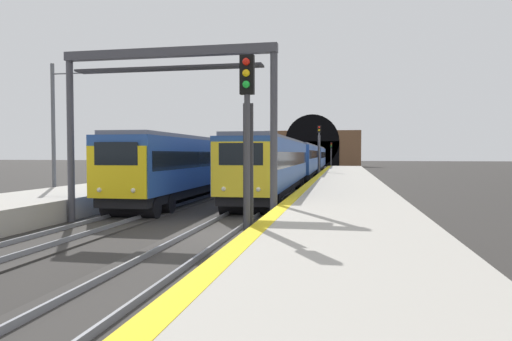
% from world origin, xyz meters
% --- Properties ---
extents(ground_plane, '(320.00, 320.00, 0.00)m').
position_xyz_m(ground_plane, '(0.00, 0.00, 0.00)').
color(ground_plane, '#302D2B').
extents(platform_right, '(112.00, 4.93, 0.92)m').
position_xyz_m(platform_right, '(0.00, -4.49, 0.46)').
color(platform_right, '#ADA89E').
rests_on(platform_right, ground_plane).
extents(platform_right_edge_strip, '(112.00, 0.50, 0.01)m').
position_xyz_m(platform_right_edge_strip, '(0.00, -2.28, 0.93)').
color(platform_right_edge_strip, yellow).
rests_on(platform_right_edge_strip, platform_right).
extents(track_main_line, '(160.00, 2.68, 0.21)m').
position_xyz_m(track_main_line, '(0.00, 0.00, 0.04)').
color(track_main_line, '#383533').
rests_on(track_main_line, ground_plane).
extents(track_adjacent_line, '(160.00, 2.69, 0.21)m').
position_xyz_m(track_adjacent_line, '(0.00, 4.86, 0.04)').
color(track_adjacent_line, '#383533').
rests_on(track_adjacent_line, ground_plane).
extents(train_main_approaching, '(60.05, 3.00, 3.82)m').
position_xyz_m(train_main_approaching, '(33.89, -0.00, 2.18)').
color(train_main_approaching, '#264C99').
rests_on(train_main_approaching, ground_plane).
extents(train_adjacent_platform, '(42.41, 3.01, 4.73)m').
position_xyz_m(train_adjacent_platform, '(23.19, 4.86, 2.21)').
color(train_adjacent_platform, '#264C99').
rests_on(train_adjacent_platform, ground_plane).
extents(railway_signal_near, '(0.39, 0.38, 5.49)m').
position_xyz_m(railway_signal_near, '(-3.07, -1.88, 3.31)').
color(railway_signal_near, '#38383D').
rests_on(railway_signal_near, ground_plane).
extents(railway_signal_mid, '(0.39, 0.38, 5.74)m').
position_xyz_m(railway_signal_mid, '(32.67, -1.88, 3.33)').
color(railway_signal_mid, '#4C4C54').
rests_on(railway_signal_mid, ground_plane).
extents(railway_signal_far, '(0.39, 0.38, 5.02)m').
position_xyz_m(railway_signal_far, '(77.00, -1.88, 3.05)').
color(railway_signal_far, '#38383D').
rests_on(railway_signal_far, ground_plane).
extents(overhead_signal_gantry, '(0.70, 8.79, 7.00)m').
position_xyz_m(overhead_signal_gantry, '(1.99, 2.43, 5.31)').
color(overhead_signal_gantry, '#3F3F47').
rests_on(overhead_signal_gantry, ground_plane).
extents(tunnel_portal, '(2.23, 20.78, 11.64)m').
position_xyz_m(tunnel_portal, '(85.50, 2.43, 3.94)').
color(tunnel_portal, brown).
rests_on(tunnel_portal, ground_plane).
extents(catenary_mast_near, '(0.22, 2.00, 8.05)m').
position_xyz_m(catenary_mast_near, '(8.83, 12.19, 4.13)').
color(catenary_mast_near, '#595B60').
rests_on(catenary_mast_near, ground_plane).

